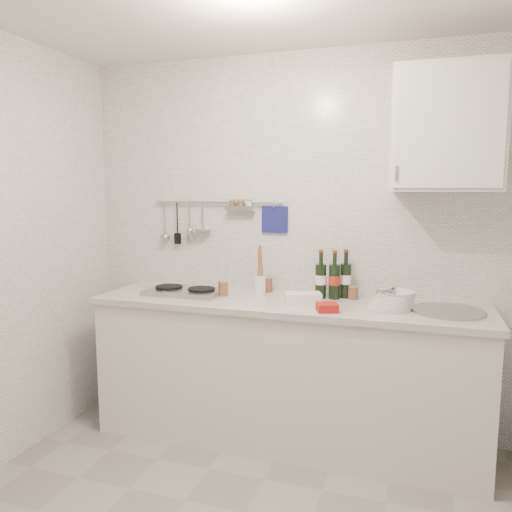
{
  "coord_description": "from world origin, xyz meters",
  "views": [
    {
      "loc": [
        0.77,
        -1.86,
        1.62
      ],
      "look_at": [
        -0.13,
        0.9,
        1.22
      ],
      "focal_mm": 35.0,
      "sensor_mm": 36.0,
      "label": 1
    }
  ],
  "objects_px": {
    "utensil_crock": "(260,283)",
    "wall_cabinet": "(447,129)",
    "plate_stack_hob": "(175,289)",
    "plate_stack_sink": "(393,300)",
    "wine_bottles": "(334,274)"
  },
  "relations": [
    {
      "from": "utensil_crock",
      "to": "wall_cabinet",
      "type": "bearing_deg",
      "value": -0.77
    },
    {
      "from": "plate_stack_hob",
      "to": "utensil_crock",
      "type": "distance_m",
      "value": 0.6
    },
    {
      "from": "plate_stack_sink",
      "to": "utensil_crock",
      "type": "relative_size",
      "value": 0.82
    },
    {
      "from": "wall_cabinet",
      "to": "plate_stack_hob",
      "type": "distance_m",
      "value": 1.99
    },
    {
      "from": "wall_cabinet",
      "to": "wine_bottles",
      "type": "bearing_deg",
      "value": 175.81
    },
    {
      "from": "wall_cabinet",
      "to": "utensil_crock",
      "type": "distance_m",
      "value": 1.47
    },
    {
      "from": "wine_bottles",
      "to": "plate_stack_sink",
      "type": "bearing_deg",
      "value": -24.58
    },
    {
      "from": "plate_stack_hob",
      "to": "utensil_crock",
      "type": "xyz_separation_m",
      "value": [
        0.59,
        0.08,
        0.06
      ]
    },
    {
      "from": "plate_stack_sink",
      "to": "wall_cabinet",
      "type": "bearing_deg",
      "value": 26.63
    },
    {
      "from": "plate_stack_hob",
      "to": "plate_stack_sink",
      "type": "xyz_separation_m",
      "value": [
        1.45,
        -0.06,
        0.04
      ]
    },
    {
      "from": "plate_stack_hob",
      "to": "wine_bottles",
      "type": "height_order",
      "value": "wine_bottles"
    },
    {
      "from": "plate_stack_sink",
      "to": "wine_bottles",
      "type": "height_order",
      "value": "wine_bottles"
    },
    {
      "from": "plate_stack_hob",
      "to": "plate_stack_sink",
      "type": "relative_size",
      "value": 1.0
    },
    {
      "from": "wine_bottles",
      "to": "utensil_crock",
      "type": "height_order",
      "value": "utensil_crock"
    },
    {
      "from": "wall_cabinet",
      "to": "wine_bottles",
      "type": "distance_m",
      "value": 1.08
    }
  ]
}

